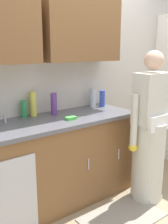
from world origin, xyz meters
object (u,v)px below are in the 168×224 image
Objects in this scene: bottle_dish_liquid at (24,109)px; bottle_water_short at (33,104)px; person_at_sink at (149,139)px; sink at (2,130)px; bottle_water_tall at (54,104)px; bottle_cleaner_spray at (102,98)px; sponge at (71,118)px; bottle_soap at (93,98)px.

bottle_water_short is at bearing -2.61° from bottle_dish_liquid.
person_at_sink reaches higher than bottle_dish_liquid.
bottle_water_tall is (0.63, 0.14, 0.13)m from sink.
bottle_water_tall is 1.19× the size of bottle_cleaner_spray.
bottle_cleaner_spray is at bearing 95.65° from person_at_sink.
bottle_water_tall reaches higher than sponge.
bottle_water_tall is at bearing 95.56° from sponge.
bottle_cleaner_spray is (0.10, -0.05, -0.01)m from bottle_soap.
bottle_soap is (0.89, -0.04, 0.02)m from bottle_dish_liquid.
bottle_water_short reaches higher than bottle_soap.
sink is 0.41m from bottle_dish_liquid.
bottle_water_tall is 0.32m from bottle_dish_liquid.
person_at_sink is 0.88m from sponge.
bottle_dish_liquid is 0.83× the size of bottle_soap.
bottle_dish_liquid is (-0.11, 0.00, -0.04)m from bottle_water_short.
person_at_sink reaches higher than sink.
sponge is (-0.73, 0.42, 0.26)m from person_at_sink.
bottle_water_short is (-0.96, 0.78, 0.38)m from person_at_sink.
bottle_soap reaches higher than bottle_cleaner_spray.
bottle_cleaner_spray is (0.89, -0.08, -0.03)m from bottle_water_short.
bottle_water_tall is 0.30m from sponge.
sink is 2.31× the size of bottle_soap.
bottle_water_tall is 0.69m from bottle_cleaner_spray.
bottle_dish_liquid is at bearing 35.15° from sink.
sponge is (0.03, -0.28, -0.10)m from bottle_water_tall.
bottle_water_short is 2.35× the size of sponge.
sink is at bearing 158.19° from person_at_sink.
bottle_water_short reaches higher than bottle_water_tall.
bottle_water_short is 1.10× the size of bottle_water_tall.
bottle_water_tall is at bearing -21.68° from bottle_water_short.
sponge is at bearing -149.62° from bottle_soap.
bottle_water_short is 0.44m from sponge.
bottle_soap is at bearing 30.38° from sponge.
bottle_soap is (0.58, 0.05, -0.01)m from bottle_water_tall.
sink is 2.79× the size of bottle_dish_liquid.
bottle_dish_liquid is at bearing 143.66° from person_at_sink.
bottle_water_tall is 1.32× the size of bottle_dish_liquid.
person_at_sink reaches higher than bottle_cleaner_spray.
bottle_water_short is at bearing 27.46° from sink.
person_at_sink is 9.05× the size of bottle_dish_liquid.
person_at_sink is at bearing -42.69° from bottle_water_tall.
bottle_soap is at bearing -2.38° from bottle_water_short.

